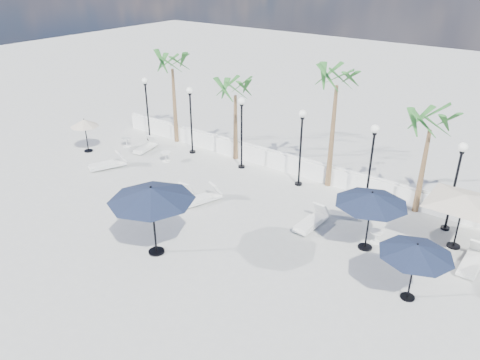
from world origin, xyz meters
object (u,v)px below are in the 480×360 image
Objects in this scene: lounger_0 at (146,147)px; lounger_1 at (177,199)px; lounger_4 at (202,198)px; parasol_navy_right at (372,199)px; parasol_navy_mid at (417,250)px; lounger_3 at (311,221)px; lounger_5 at (376,209)px; parasol_navy_left at (151,194)px; lounger_6 at (472,262)px; parasol_cream_small at (84,123)px; lounger_2 at (108,164)px; parasol_cream_sq_a at (465,195)px.

lounger_1 reaches higher than lounger_0.
lounger_0 is 7.32m from lounger_4.
lounger_0 is at bearing 142.48° from lounger_1.
parasol_navy_mid is at bearing -39.97° from parasol_navy_right.
parasol_navy_right is (7.51, 0.94, 1.93)m from lounger_4.
parasol_navy_mid is at bearing -21.36° from lounger_3.
parasol_navy_left is at bearing -103.18° from lounger_5.
parasol_cream_small reaches higher than lounger_6.
lounger_6 is at bearing 30.83° from lounger_2.
parasol_cream_small is at bearing -173.49° from lounger_2.
parasol_navy_mid is (16.58, -3.83, 1.67)m from lounger_0.
lounger_2 is 0.74× the size of parasol_navy_right.
parasol_navy_left is at bearing -53.85° from lounger_4.
lounger_1 is 8.75m from parasol_cream_small.
parasol_cream_sq_a is at bearing 38.40° from parasol_navy_left.
lounger_2 reaches higher than lounger_5.
parasol_navy_left is 0.64× the size of parasol_cream_sq_a.
parasol_cream_small is (-2.61, -2.04, 1.47)m from lounger_0.
lounger_3 is 0.40× the size of parasol_cream_sq_a.
parasol_cream_small is (-19.19, 1.79, -0.20)m from parasol_navy_mid.
parasol_navy_mid is at bearing -5.34° from parasol_cream_small.
lounger_2 is at bearing 167.23° from lounger_1.
lounger_5 is 4.08m from parasol_cream_sq_a.
parasol_cream_small is at bearing -165.08° from lounger_4.
parasol_navy_right is (-3.61, -1.11, 1.93)m from lounger_6.
lounger_6 is 0.98× the size of parasol_cream_small.
parasol_navy_right is (8.39, 1.69, 1.94)m from lounger_1.
parasol_cream_sq_a is at bearing 12.85° from lounger_1.
lounger_5 is at bearing 10.45° from parasol_cream_small.
lounger_4 is 0.62× the size of parasol_navy_left.
parasol_cream_sq_a reaches higher than lounger_5.
parasol_navy_right reaches higher than lounger_5.
parasol_navy_left is (2.08, -3.34, 2.27)m from lounger_1.
parasol_cream_small reaches higher than lounger_1.
parasol_cream_sq_a is at bearing 36.51° from lounger_4.
parasol_navy_left is (-5.60, -7.87, 2.29)m from lounger_5.
parasol_navy_mid reaches higher than lounger_2.
lounger_2 is at bearing 176.82° from parasol_navy_mid.
lounger_1 is 0.70× the size of parasol_navy_right.
parasol_cream_sq_a is (10.26, 3.08, 2.03)m from lounger_4.
parasol_navy_left reaches higher than parasol_cream_small.
lounger_1 is at bearing 121.92° from parasol_navy_left.
lounger_1 is 11.95m from parasol_cream_sq_a.
lounger_2 reaches higher than lounger_3.
lounger_2 is 1.18× the size of lounger_5.
parasol_navy_right is at bearing -1.41° from lounger_3.
lounger_0 is at bearing 138.95° from parasol_navy_left.
lounger_0 is 14.52m from parasol_navy_right.
lounger_5 is 0.88× the size of parasol_cream_small.
lounger_3 is 3.20m from lounger_5.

